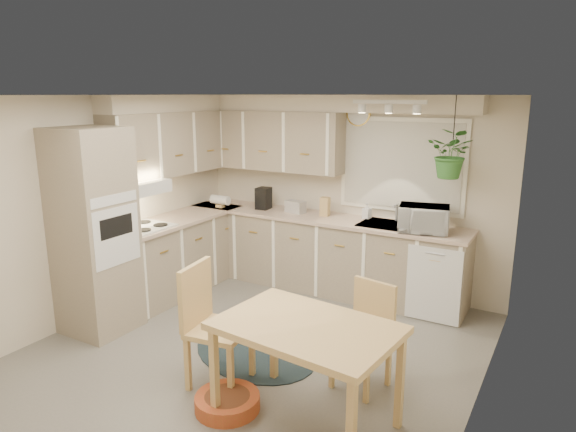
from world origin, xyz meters
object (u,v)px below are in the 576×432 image
(pet_bed, at_px, (227,402))
(dining_table, at_px, (306,375))
(braided_rug, at_px, (255,351))
(chair_back, at_px, (361,338))
(microwave, at_px, (424,216))
(chair_left, at_px, (220,326))

(pet_bed, bearing_deg, dining_table, 14.13)
(dining_table, bearing_deg, braided_rug, 142.15)
(pet_bed, bearing_deg, chair_back, 46.87)
(pet_bed, bearing_deg, microwave, 73.44)
(chair_back, relative_size, braided_rug, 0.67)
(dining_table, bearing_deg, chair_back, 76.59)
(dining_table, distance_m, microwave, 2.54)
(dining_table, relative_size, chair_left, 1.22)
(braided_rug, bearing_deg, dining_table, -37.85)
(chair_left, xyz_separation_m, pet_bed, (0.27, -0.29, -0.46))
(chair_left, height_order, microwave, microwave)
(microwave, bearing_deg, braided_rug, -135.34)
(chair_left, distance_m, braided_rug, 0.79)
(chair_left, relative_size, chair_back, 1.17)
(dining_table, bearing_deg, microwave, 86.37)
(chair_back, xyz_separation_m, braided_rug, (-1.09, 0.05, -0.44))
(dining_table, relative_size, microwave, 2.41)
(pet_bed, distance_m, microwave, 2.90)
(dining_table, relative_size, chair_back, 1.43)
(chair_left, xyz_separation_m, braided_rug, (-0.04, 0.59, -0.52))
(braided_rug, distance_m, microwave, 2.31)
(dining_table, distance_m, chair_left, 0.91)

